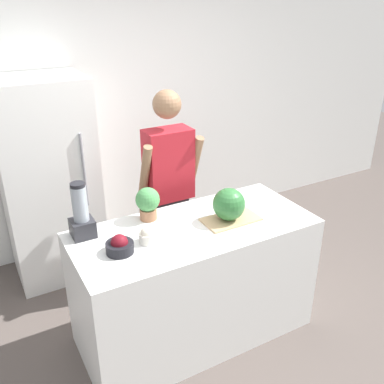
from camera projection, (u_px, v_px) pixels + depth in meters
ground_plane at (220, 363)px, 3.05m from camera, size 14.00×14.00×0.00m
wall_back at (108, 118)px, 4.15m from camera, size 8.00×0.06×2.60m
counter_island at (194, 282)px, 3.15m from camera, size 1.70×0.75×0.93m
refrigerator at (49, 182)px, 3.72m from camera, size 0.77×0.65×1.81m
person at (169, 189)px, 3.58m from camera, size 0.52×0.27×1.74m
cutting_board at (231, 219)px, 3.03m from camera, size 0.41×0.23×0.01m
watermelon at (229, 204)px, 2.98m from camera, size 0.23×0.23×0.23m
bowl_cherries at (120, 246)px, 2.64m from camera, size 0.18×0.18×0.12m
bowl_cream at (148, 235)px, 2.75m from camera, size 0.12×0.12×0.11m
blender at (81, 215)px, 2.78m from camera, size 0.15×0.15×0.38m
potted_plant at (148, 202)px, 3.00m from camera, size 0.17×0.17×0.24m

